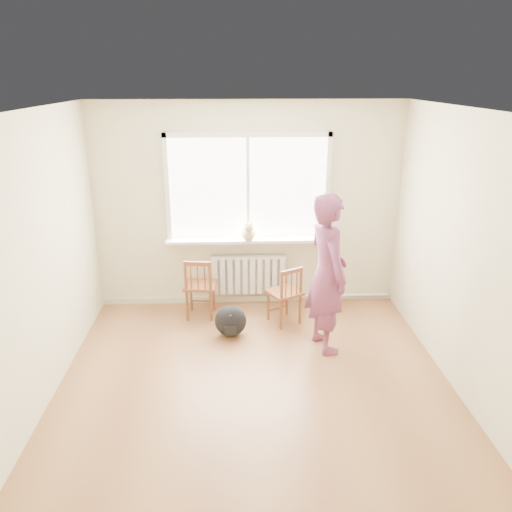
{
  "coord_description": "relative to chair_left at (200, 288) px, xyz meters",
  "views": [
    {
      "loc": [
        -0.2,
        -4.09,
        2.98
      ],
      "look_at": [
        0.05,
        1.2,
        1.05
      ],
      "focal_mm": 35.0,
      "sensor_mm": 36.0,
      "label": 1
    }
  ],
  "objects": [
    {
      "name": "floor",
      "position": [
        0.64,
        -1.78,
        -0.41
      ],
      "size": [
        4.5,
        4.5,
        0.0
      ],
      "primitive_type": "plane",
      "color": "#98673E",
      "rests_on": "ground"
    },
    {
      "name": "ceiling",
      "position": [
        0.64,
        -1.78,
        2.29
      ],
      "size": [
        4.5,
        4.5,
        0.0
      ],
      "primitive_type": "plane",
      "rotation": [
        3.14,
        0.0,
        0.0
      ],
      "color": "white",
      "rests_on": "back_wall"
    },
    {
      "name": "back_wall",
      "position": [
        0.64,
        0.47,
        0.94
      ],
      "size": [
        4.0,
        0.01,
        2.7
      ],
      "primitive_type": "cube",
      "color": "beige",
      "rests_on": "ground"
    },
    {
      "name": "window",
      "position": [
        0.64,
        0.44,
        1.25
      ],
      "size": [
        2.12,
        0.05,
        1.42
      ],
      "color": "white",
      "rests_on": "back_wall"
    },
    {
      "name": "windowsill",
      "position": [
        0.64,
        0.36,
        0.52
      ],
      "size": [
        2.15,
        0.22,
        0.04
      ],
      "primitive_type": "cube",
      "color": "white",
      "rests_on": "back_wall"
    },
    {
      "name": "radiator",
      "position": [
        0.64,
        0.37,
        0.03
      ],
      "size": [
        1.0,
        0.12,
        0.55
      ],
      "color": "white",
      "rests_on": "back_wall"
    },
    {
      "name": "heating_pipe",
      "position": [
        1.89,
        0.41,
        -0.33
      ],
      "size": [
        1.4,
        0.04,
        0.04
      ],
      "primitive_type": "cylinder",
      "rotation": [
        0.0,
        1.57,
        0.0
      ],
      "color": "silver",
      "rests_on": "back_wall"
    },
    {
      "name": "baseboard",
      "position": [
        0.64,
        0.45,
        -0.37
      ],
      "size": [
        4.0,
        0.03,
        0.08
      ],
      "primitive_type": "cube",
      "color": "beige",
      "rests_on": "ground"
    },
    {
      "name": "chair_left",
      "position": [
        0.0,
        0.0,
        0.0
      ],
      "size": [
        0.44,
        0.42,
        0.81
      ],
      "rotation": [
        0.0,
        0.0,
        3.05
      ],
      "color": "brown",
      "rests_on": "floor"
    },
    {
      "name": "chair_right",
      "position": [
        1.09,
        -0.22,
        -0.02
      ],
      "size": [
        0.51,
        0.5,
        0.77
      ],
      "rotation": [
        0.0,
        0.0,
        3.64
      ],
      "color": "brown",
      "rests_on": "floor"
    },
    {
      "name": "person",
      "position": [
        1.47,
        -0.82,
        0.5
      ],
      "size": [
        0.59,
        0.75,
        1.82
      ],
      "primitive_type": "imported",
      "rotation": [
        0.0,
        0.0,
        1.83
      ],
      "color": "#C14069",
      "rests_on": "floor"
    },
    {
      "name": "cat",
      "position": [
        0.64,
        0.27,
        0.66
      ],
      "size": [
        0.19,
        0.44,
        0.29
      ],
      "rotation": [
        0.0,
        0.0,
        0.01
      ],
      "color": "beige",
      "rests_on": "windowsill"
    },
    {
      "name": "backpack",
      "position": [
        0.39,
        -0.51,
        -0.22
      ],
      "size": [
        0.41,
        0.33,
        0.38
      ],
      "primitive_type": "ellipsoid",
      "rotation": [
        0.0,
        0.0,
        0.12
      ],
      "color": "black",
      "rests_on": "floor"
    }
  ]
}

